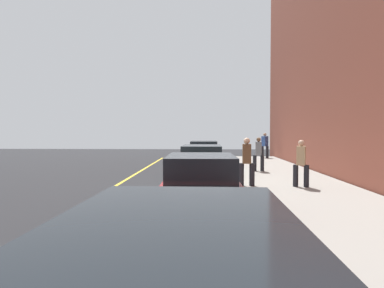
% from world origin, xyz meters
% --- Properties ---
extents(ground_plane, '(56.00, 56.00, 0.00)m').
position_xyz_m(ground_plane, '(0.00, 0.00, 0.00)').
color(ground_plane, black).
extents(sidewalk, '(28.00, 4.60, 0.15)m').
position_xyz_m(sidewalk, '(0.00, -3.30, 0.07)').
color(sidewalk, gray).
rests_on(sidewalk, ground).
extents(lane_stripe_centre, '(28.00, 0.14, 0.01)m').
position_xyz_m(lane_stripe_centre, '(0.00, 3.20, 0.00)').
color(lane_stripe_centre, gold).
rests_on(lane_stripe_centre, ground).
extents(snow_bank_curb, '(6.43, 0.56, 0.22)m').
position_xyz_m(snow_bank_curb, '(-0.78, -0.70, 0.11)').
color(snow_bank_curb, white).
rests_on(snow_bank_curb, ground).
extents(parked_car_red, '(4.47, 1.96, 1.51)m').
position_xyz_m(parked_car_red, '(-4.86, -0.14, 0.76)').
color(parked_car_red, black).
rests_on(parked_car_red, ground).
extents(parked_car_green, '(4.66, 1.94, 1.51)m').
position_xyz_m(parked_car_green, '(1.27, -0.10, 0.76)').
color(parked_car_green, black).
rests_on(parked_car_green, ground).
extents(parked_car_white, '(4.71, 1.91, 1.51)m').
position_xyz_m(parked_car_white, '(8.20, -0.13, 0.76)').
color(parked_car_white, black).
rests_on(parked_car_white, ground).
extents(pedestrian_grey_coat, '(0.49, 0.54, 1.66)m').
position_xyz_m(pedestrian_grey_coat, '(3.66, -2.84, 1.03)').
color(pedestrian_grey_coat, black).
rests_on(pedestrian_grey_coat, sidewalk).
extents(pedestrian_tan_coat, '(0.51, 0.52, 1.64)m').
position_xyz_m(pedestrian_tan_coat, '(-1.19, -3.59, 1.03)').
color(pedestrian_tan_coat, black).
rests_on(pedestrian_tan_coat, sidewalk).
extents(pedestrian_blue_coat, '(0.59, 0.56, 1.85)m').
position_xyz_m(pedestrian_blue_coat, '(12.42, -4.62, 1.14)').
color(pedestrian_blue_coat, black).
rests_on(pedestrian_blue_coat, sidewalk).
extents(pedestrian_brown_coat, '(0.48, 0.57, 1.72)m').
position_xyz_m(pedestrian_brown_coat, '(-1.02, -1.72, 1.07)').
color(pedestrian_brown_coat, black).
rests_on(pedestrian_brown_coat, sidewalk).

